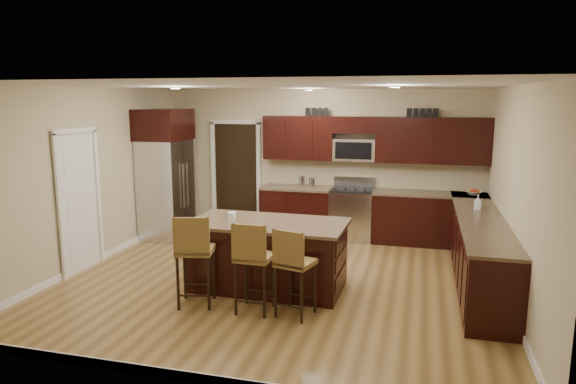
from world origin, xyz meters
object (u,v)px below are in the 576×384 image
(stool_left, at_px, (194,250))
(stool_right, at_px, (293,263))
(refrigerator, at_px, (165,173))
(stool_mid, at_px, (253,257))
(island, at_px, (268,257))
(range, at_px, (352,214))

(stool_left, relative_size, stool_right, 1.08)
(refrigerator, bearing_deg, stool_mid, -47.21)
(stool_left, relative_size, stool_mid, 1.04)
(island, relative_size, stool_right, 1.98)
(range, xyz_separation_m, stool_left, (-1.44, -3.59, 0.25))
(island, distance_m, stool_left, 1.12)
(range, xyz_separation_m, island, (-0.76, -2.75, -0.04))
(range, bearing_deg, stool_right, -93.16)
(stool_mid, bearing_deg, refrigerator, 133.85)
(range, height_order, island, range)
(island, relative_size, stool_mid, 1.90)
(range, bearing_deg, refrigerator, -166.83)
(range, xyz_separation_m, stool_right, (-0.20, -3.59, 0.19))
(range, height_order, stool_left, stool_left)
(stool_mid, xyz_separation_m, refrigerator, (-2.61, 2.82, 0.51))
(stool_left, height_order, stool_right, stool_left)
(stool_left, height_order, stool_mid, stool_left)
(range, relative_size, refrigerator, 0.47)
(stool_mid, relative_size, stool_right, 1.05)
(stool_right, relative_size, refrigerator, 0.45)
(island, height_order, stool_right, stool_right)
(range, distance_m, stool_right, 3.60)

